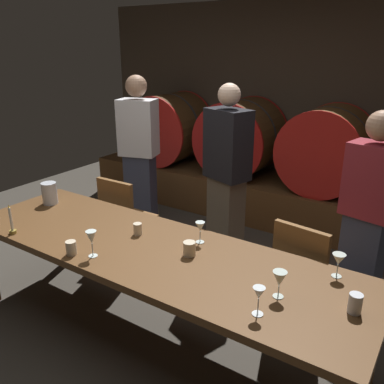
% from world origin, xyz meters
% --- Properties ---
extents(ground_plane, '(7.37, 7.37, 0.00)m').
position_xyz_m(ground_plane, '(0.00, 0.00, 0.00)').
color(ground_plane, '#3F3A33').
extents(back_wall, '(5.67, 0.24, 2.54)m').
position_xyz_m(back_wall, '(0.00, 2.96, 1.27)').
color(back_wall, '#473A2D').
rests_on(back_wall, ground).
extents(barrel_shelf, '(5.10, 0.90, 0.48)m').
position_xyz_m(barrel_shelf, '(0.00, 2.41, 0.24)').
color(barrel_shelf, brown).
rests_on(barrel_shelf, ground).
extents(wine_barrel_far_left, '(0.94, 0.78, 0.94)m').
position_xyz_m(wine_barrel_far_left, '(-1.59, 2.41, 0.94)').
color(wine_barrel_far_left, '#513319').
rests_on(wine_barrel_far_left, barrel_shelf).
extents(wine_barrel_center_left, '(0.94, 0.78, 0.94)m').
position_xyz_m(wine_barrel_center_left, '(-0.51, 2.41, 0.94)').
color(wine_barrel_center_left, '#513319').
rests_on(wine_barrel_center_left, barrel_shelf).
extents(wine_barrel_center_right, '(0.94, 0.78, 0.94)m').
position_xyz_m(wine_barrel_center_right, '(0.55, 2.41, 0.94)').
color(wine_barrel_center_right, brown).
rests_on(wine_barrel_center_right, barrel_shelf).
extents(dining_table, '(2.96, 0.90, 0.73)m').
position_xyz_m(dining_table, '(0.13, -0.14, 0.67)').
color(dining_table, brown).
rests_on(dining_table, ground).
extents(chair_left, '(0.40, 0.40, 0.88)m').
position_xyz_m(chair_left, '(-0.77, 0.56, 0.49)').
color(chair_left, brown).
rests_on(chair_left, ground).
extents(chair_right, '(0.45, 0.45, 0.88)m').
position_xyz_m(chair_right, '(0.98, 0.54, 0.49)').
color(chair_right, brown).
rests_on(chair_right, ground).
extents(guest_left, '(0.43, 0.34, 1.74)m').
position_xyz_m(guest_left, '(-1.05, 1.13, 0.90)').
color(guest_left, '#33384C').
rests_on(guest_left, ground).
extents(guest_center, '(0.44, 0.35, 1.73)m').
position_xyz_m(guest_center, '(0.09, 0.97, 0.89)').
color(guest_center, brown).
rests_on(guest_center, ground).
extents(guest_right, '(0.42, 0.31, 1.60)m').
position_xyz_m(guest_right, '(1.26, 1.06, 0.82)').
color(guest_right, '#33384C').
rests_on(guest_right, ground).
extents(candle_center, '(0.05, 0.05, 0.23)m').
position_xyz_m(candle_center, '(-0.85, -0.52, 0.80)').
color(candle_center, olive).
rests_on(candle_center, dining_table).
extents(pitcher, '(0.13, 0.13, 0.19)m').
position_xyz_m(pitcher, '(-1.11, 0.02, 0.82)').
color(pitcher, silver).
rests_on(pitcher, dining_table).
extents(wine_glass_left, '(0.07, 0.07, 0.18)m').
position_xyz_m(wine_glass_left, '(-0.11, -0.44, 0.86)').
color(wine_glass_left, silver).
rests_on(wine_glass_left, dining_table).
extents(wine_glass_center_left, '(0.07, 0.07, 0.15)m').
position_xyz_m(wine_glass_center_left, '(0.36, 0.12, 0.84)').
color(wine_glass_center_left, silver).
rests_on(wine_glass_center_left, dining_table).
extents(wine_glass_center_right, '(0.06, 0.06, 0.16)m').
position_xyz_m(wine_glass_center_right, '(1.04, -0.40, 0.85)').
color(wine_glass_center_right, white).
rests_on(wine_glass_center_right, dining_table).
extents(wine_glass_right, '(0.08, 0.08, 0.16)m').
position_xyz_m(wine_glass_right, '(1.06, -0.20, 0.84)').
color(wine_glass_right, silver).
rests_on(wine_glass_right, dining_table).
extents(wine_glass_far_right, '(0.08, 0.08, 0.15)m').
position_xyz_m(wine_glass_far_right, '(1.27, 0.19, 0.84)').
color(wine_glass_far_right, silver).
rests_on(wine_glass_far_right, dining_table).
extents(cup_far_left, '(0.07, 0.07, 0.09)m').
position_xyz_m(cup_far_left, '(-0.25, -0.50, 0.78)').
color(cup_far_left, beige).
rests_on(cup_far_left, dining_table).
extents(cup_center_left, '(0.06, 0.06, 0.09)m').
position_xyz_m(cup_center_left, '(-0.08, -0.03, 0.77)').
color(cup_center_left, beige).
rests_on(cup_center_left, dining_table).
extents(cup_center_right, '(0.08, 0.08, 0.10)m').
position_xyz_m(cup_center_right, '(0.40, -0.08, 0.78)').
color(cup_center_right, beige).
rests_on(cup_center_right, dining_table).
extents(cup_far_right, '(0.07, 0.07, 0.11)m').
position_xyz_m(cup_far_right, '(1.44, -0.11, 0.78)').
color(cup_far_right, silver).
rests_on(cup_far_right, dining_table).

